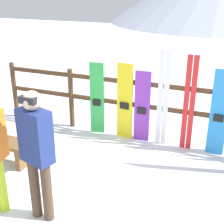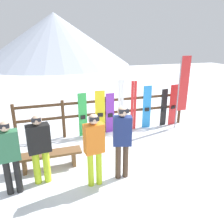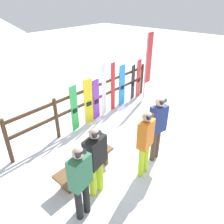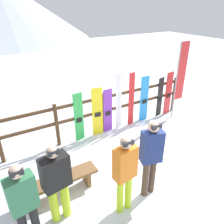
% 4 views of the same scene
% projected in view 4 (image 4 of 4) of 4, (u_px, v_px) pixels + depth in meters
% --- Properties ---
extents(ground_plane, '(40.00, 40.00, 0.00)m').
position_uv_depth(ground_plane, '(148.00, 172.00, 5.06)').
color(ground_plane, white).
extents(fence, '(5.76, 0.10, 1.23)m').
position_uv_depth(fence, '(104.00, 109.00, 6.36)').
color(fence, '#4C331E').
rests_on(fence, ground).
extents(bench, '(1.54, 0.36, 0.42)m').
position_uv_depth(bench, '(60.00, 182.00, 4.34)').
color(bench, brown).
rests_on(bench, ground).
extents(person_black, '(0.50, 0.32, 1.56)m').
position_uv_depth(person_black, '(56.00, 180.00, 3.61)').
color(person_black, '#B7D826').
rests_on(person_black, ground).
extents(person_orange, '(0.43, 0.27, 1.62)m').
position_uv_depth(person_orange, '(125.00, 170.00, 3.75)').
color(person_orange, '#B7D826').
rests_on(person_orange, ground).
extents(person_plaid_green, '(0.43, 0.28, 1.57)m').
position_uv_depth(person_plaid_green, '(24.00, 201.00, 3.20)').
color(person_plaid_green, black).
rests_on(person_plaid_green, ground).
extents(person_navy, '(0.44, 0.32, 1.69)m').
position_uv_depth(person_navy, '(151.00, 153.00, 4.08)').
color(person_navy, '#4C3828').
rests_on(person_navy, ground).
extents(snowboard_green, '(0.28, 0.08, 1.42)m').
position_uv_depth(snowboard_green, '(79.00, 118.00, 5.96)').
color(snowboard_green, green).
rests_on(snowboard_green, ground).
extents(snowboard_yellow, '(0.32, 0.09, 1.46)m').
position_uv_depth(snowboard_yellow, '(97.00, 112.00, 6.21)').
color(snowboard_yellow, yellow).
rests_on(snowboard_yellow, ground).
extents(snowboard_purple, '(0.29, 0.07, 1.35)m').
position_uv_depth(snowboard_purple, '(108.00, 111.00, 6.39)').
color(snowboard_purple, purple).
rests_on(snowboard_purple, ground).
extents(ski_pair_white, '(0.20, 0.02, 1.76)m').
position_uv_depth(ski_pair_white, '(119.00, 102.00, 6.47)').
color(ski_pair_white, white).
rests_on(ski_pair_white, ground).
extents(ski_pair_red, '(0.20, 0.02, 1.71)m').
position_uv_depth(ski_pair_red, '(131.00, 100.00, 6.70)').
color(ski_pair_red, red).
rests_on(ski_pair_red, ground).
extents(snowboard_blue, '(0.30, 0.06, 1.51)m').
position_uv_depth(snowboard_blue, '(144.00, 99.00, 6.97)').
color(snowboard_blue, '#288CE0').
rests_on(snowboard_blue, ground).
extents(snowboard_black_stripe, '(0.26, 0.09, 1.36)m').
position_uv_depth(snowboard_black_stripe, '(160.00, 97.00, 7.32)').
color(snowboard_black_stripe, black).
rests_on(snowboard_black_stripe, ground).
extents(snowboard_red, '(0.32, 0.09, 1.49)m').
position_uv_depth(snowboard_red, '(168.00, 93.00, 7.46)').
color(snowboard_red, red).
rests_on(snowboard_red, ground).
extents(rental_flag, '(0.40, 0.04, 2.49)m').
position_uv_depth(rental_flag, '(180.00, 75.00, 6.93)').
color(rental_flag, '#99999E').
rests_on(rental_flag, ground).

